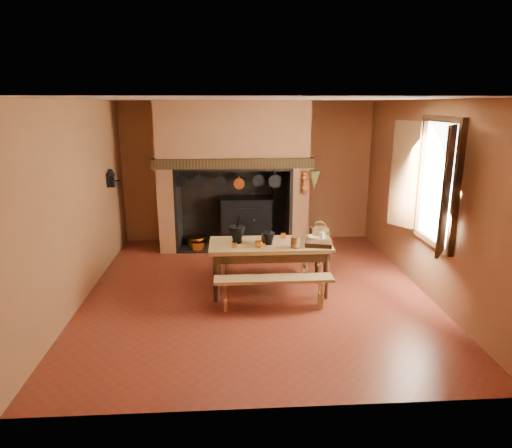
{
  "coord_description": "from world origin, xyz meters",
  "views": [
    {
      "loc": [
        -0.42,
        -6.39,
        2.74
      ],
      "look_at": [
        0.01,
        0.3,
        0.96
      ],
      "focal_mm": 32.0,
      "sensor_mm": 36.0,
      "label": 1
    }
  ],
  "objects": [
    {
      "name": "hanging_pans",
      "position": [
        -0.34,
        1.81,
        1.36
      ],
      "size": [
        1.92,
        0.29,
        0.27
      ],
      "color": "black",
      "rests_on": "chimney_breast"
    },
    {
      "name": "wall_coffee_mill",
      "position": [
        -2.42,
        1.55,
        1.52
      ],
      "size": [
        0.23,
        0.16,
        0.31
      ],
      "color": "black",
      "rests_on": "wall_left"
    },
    {
      "name": "wooden_tray",
      "position": [
        0.88,
        -0.22,
        0.8
      ],
      "size": [
        0.43,
        0.36,
        0.06
      ],
      "primitive_type": "cube",
      "rotation": [
        0.0,
        0.0,
        -0.25
      ],
      "color": "#372111",
      "rests_on": "work_table"
    },
    {
      "name": "onion_string",
      "position": [
        1.0,
        1.79,
        1.33
      ],
      "size": [
        0.12,
        0.1,
        0.46
      ],
      "primitive_type": null,
      "color": "#B14F20",
      "rests_on": "chimney_breast"
    },
    {
      "name": "glass_jar",
      "position": [
        0.97,
        0.02,
        0.83
      ],
      "size": [
        0.09,
        0.09,
        0.13
      ],
      "primitive_type": "cylinder",
      "rotation": [
        0.0,
        0.0,
        -0.27
      ],
      "color": "beige",
      "rests_on": "work_table"
    },
    {
      "name": "mortar_small",
      "position": [
        0.17,
        -0.11,
        0.86
      ],
      "size": [
        0.17,
        0.17,
        0.29
      ],
      "rotation": [
        0.0,
        0.0,
        0.19
      ],
      "color": "black",
      "rests_on": "work_table"
    },
    {
      "name": "brass_cup",
      "position": [
        0.02,
        -0.25,
        0.81
      ],
      "size": [
        0.12,
        0.12,
        0.09
      ],
      "primitive_type": "imported",
      "rotation": [
        0.0,
        0.0,
        -0.06
      ],
      "color": "#BF7B2C",
      "rests_on": "work_table"
    },
    {
      "name": "floor",
      "position": [
        0.0,
        0.0,
        0.0
      ],
      "size": [
        5.5,
        5.5,
        0.0
      ],
      "primitive_type": "plane",
      "color": "maroon",
      "rests_on": "ground"
    },
    {
      "name": "mortar_large",
      "position": [
        -0.29,
        -0.0,
        0.9
      ],
      "size": [
        0.24,
        0.24,
        0.41
      ],
      "rotation": [
        0.0,
        0.0,
        -0.28
      ],
      "color": "black",
      "rests_on": "work_table"
    },
    {
      "name": "back_wall",
      "position": [
        0.0,
        2.75,
        1.4
      ],
      "size": [
        5.0,
        0.02,
        2.8
      ],
      "primitive_type": "cube",
      "color": "brown",
      "rests_on": "floor"
    },
    {
      "name": "coffee_grinder",
      "position": [
        0.13,
        -0.02,
        0.83
      ],
      "size": [
        0.16,
        0.13,
        0.18
      ],
      "rotation": [
        0.0,
        0.0,
        -0.1
      ],
      "color": "#372111",
      "rests_on": "work_table"
    },
    {
      "name": "bench_front",
      "position": [
        0.19,
        -0.63,
        0.34
      ],
      "size": [
        1.62,
        0.28,
        0.46
      ],
      "color": "#AA804E",
      "rests_on": "floor"
    },
    {
      "name": "window",
      "position": [
        2.35,
        -0.4,
        1.7
      ],
      "size": [
        0.39,
        1.75,
        1.76
      ],
      "color": "white",
      "rests_on": "wall_right"
    },
    {
      "name": "iron_range",
      "position": [
        -0.04,
        2.45,
        0.48
      ],
      "size": [
        1.12,
        0.55,
        1.6
      ],
      "color": "black",
      "rests_on": "floor"
    },
    {
      "name": "stoneware_crock",
      "position": [
        0.53,
        -0.28,
        0.84
      ],
      "size": [
        0.15,
        0.15,
        0.16
      ],
      "primitive_type": "cylinder",
      "rotation": [
        0.0,
        0.0,
        -0.19
      ],
      "color": "#53371F",
      "rests_on": "work_table"
    },
    {
      "name": "bench_back",
      "position": [
        0.19,
        0.57,
        0.34
      ],
      "size": [
        1.6,
        0.28,
        0.45
      ],
      "color": "#AA804E",
      "rests_on": "floor"
    },
    {
      "name": "herb_bunch",
      "position": [
        1.18,
        1.79,
        1.38
      ],
      "size": [
        0.2,
        0.2,
        0.35
      ],
      "primitive_type": "cone",
      "rotation": [
        3.14,
        0.0,
        0.0
      ],
      "color": "#58632F",
      "rests_on": "chimney_breast"
    },
    {
      "name": "wall_left",
      "position": [
        -2.5,
        0.0,
        1.4
      ],
      "size": [
        0.02,
        5.5,
        2.8
      ],
      "primitive_type": "cube",
      "color": "brown",
      "rests_on": "floor"
    },
    {
      "name": "ceiling",
      "position": [
        0.0,
        0.0,
        2.8
      ],
      "size": [
        5.5,
        5.5,
        0.0
      ],
      "primitive_type": "plane",
      "rotation": [
        3.14,
        0.0,
        0.0
      ],
      "color": "silver",
      "rests_on": "back_wall"
    },
    {
      "name": "brass_mug_b",
      "position": [
        0.42,
        0.19,
        0.81
      ],
      "size": [
        0.1,
        0.1,
        0.09
      ],
      "primitive_type": "cylinder",
      "rotation": [
        0.0,
        0.0,
        -0.27
      ],
      "color": "#BF7B2C",
      "rests_on": "work_table"
    },
    {
      "name": "brass_mug_a",
      "position": [
        -0.33,
        -0.23,
        0.81
      ],
      "size": [
        0.08,
        0.08,
        0.08
      ],
      "primitive_type": "cylinder",
      "rotation": [
        0.0,
        0.0,
        -0.13
      ],
      "color": "#BF7B2C",
      "rests_on": "work_table"
    },
    {
      "name": "mixing_bowl",
      "position": [
        0.92,
        0.01,
        0.8
      ],
      "size": [
        0.37,
        0.37,
        0.07
      ],
      "primitive_type": "imported",
      "rotation": [
        0.0,
        0.0,
        0.33
      ],
      "color": "beige",
      "rests_on": "work_table"
    },
    {
      "name": "wall_front",
      "position": [
        0.0,
        -2.75,
        1.4
      ],
      "size": [
        5.0,
        0.02,
        2.8
      ],
      "primitive_type": "cube",
      "color": "brown",
      "rests_on": "floor"
    },
    {
      "name": "hearth_pans",
      "position": [
        -1.05,
        2.22,
        0.09
      ],
      "size": [
        0.51,
        0.62,
        0.2
      ],
      "color": "#BF7B2C",
      "rests_on": "floor"
    },
    {
      "name": "wicker_basket",
      "position": [
        0.97,
        0.22,
        0.85
      ],
      "size": [
        0.27,
        0.2,
        0.25
      ],
      "rotation": [
        0.0,
        0.0,
        0.05
      ],
      "color": "#4A3316",
      "rests_on": "work_table"
    },
    {
      "name": "work_table",
      "position": [
        0.19,
        -0.04,
        0.64
      ],
      "size": [
        1.77,
        0.79,
        0.77
      ],
      "color": "#AA804E",
      "rests_on": "floor"
    },
    {
      "name": "wall_right",
      "position": [
        2.5,
        0.0,
        1.4
      ],
      "size": [
        0.02,
        5.5,
        2.8
      ],
      "primitive_type": "cube",
      "color": "brown",
      "rests_on": "floor"
    },
    {
      "name": "chimney_breast",
      "position": [
        -0.3,
        2.31,
        1.81
      ],
      "size": [
        2.95,
        0.96,
        2.8
      ],
      "color": "brown",
      "rests_on": "floor"
    }
  ]
}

